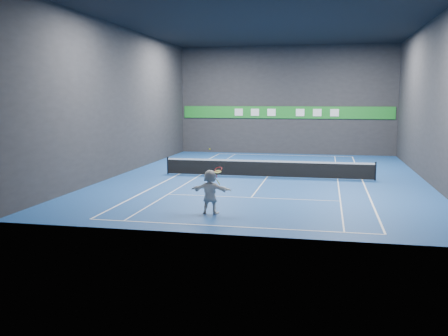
% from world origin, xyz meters
% --- Properties ---
extents(ground, '(26.00, 26.00, 0.00)m').
position_xyz_m(ground, '(0.00, 0.00, 0.00)').
color(ground, navy).
rests_on(ground, ground).
extents(ceiling, '(26.00, 26.00, 0.00)m').
position_xyz_m(ceiling, '(0.00, 0.00, 9.00)').
color(ceiling, black).
rests_on(ceiling, ground).
extents(wall_back, '(18.00, 0.10, 9.00)m').
position_xyz_m(wall_back, '(0.00, 13.00, 4.50)').
color(wall_back, '#252528').
rests_on(wall_back, ground).
extents(wall_front, '(18.00, 0.10, 9.00)m').
position_xyz_m(wall_front, '(0.00, -13.00, 4.50)').
color(wall_front, '#252528').
rests_on(wall_front, ground).
extents(wall_left, '(0.10, 26.00, 9.00)m').
position_xyz_m(wall_left, '(-9.00, 0.00, 4.50)').
color(wall_left, '#252528').
rests_on(wall_left, ground).
extents(wall_right, '(0.10, 26.00, 9.00)m').
position_xyz_m(wall_right, '(9.00, 0.00, 4.50)').
color(wall_right, '#252528').
rests_on(wall_right, ground).
extents(baseline_near, '(10.98, 0.08, 0.01)m').
position_xyz_m(baseline_near, '(0.00, -11.89, 0.00)').
color(baseline_near, white).
rests_on(baseline_near, ground).
extents(baseline_far, '(10.98, 0.08, 0.01)m').
position_xyz_m(baseline_far, '(0.00, 11.89, 0.00)').
color(baseline_far, white).
rests_on(baseline_far, ground).
extents(sideline_doubles_left, '(0.08, 23.78, 0.01)m').
position_xyz_m(sideline_doubles_left, '(-5.49, 0.00, 0.00)').
color(sideline_doubles_left, white).
rests_on(sideline_doubles_left, ground).
extents(sideline_doubles_right, '(0.08, 23.78, 0.01)m').
position_xyz_m(sideline_doubles_right, '(5.49, 0.00, 0.00)').
color(sideline_doubles_right, white).
rests_on(sideline_doubles_right, ground).
extents(sideline_singles_left, '(0.06, 23.78, 0.01)m').
position_xyz_m(sideline_singles_left, '(-4.11, 0.00, 0.00)').
color(sideline_singles_left, white).
rests_on(sideline_singles_left, ground).
extents(sideline_singles_right, '(0.06, 23.78, 0.01)m').
position_xyz_m(sideline_singles_right, '(4.11, 0.00, 0.00)').
color(sideline_singles_right, white).
rests_on(sideline_singles_right, ground).
extents(service_line_near, '(8.23, 0.06, 0.01)m').
position_xyz_m(service_line_near, '(0.00, -6.40, 0.00)').
color(service_line_near, white).
rests_on(service_line_near, ground).
extents(service_line_far, '(8.23, 0.06, 0.01)m').
position_xyz_m(service_line_far, '(0.00, 6.40, 0.00)').
color(service_line_far, white).
rests_on(service_line_far, ground).
extents(center_service_line, '(0.06, 12.80, 0.01)m').
position_xyz_m(center_service_line, '(0.00, 0.00, 0.00)').
color(center_service_line, white).
rests_on(center_service_line, ground).
extents(player, '(1.69, 0.58, 1.81)m').
position_xyz_m(player, '(-1.14, -10.02, 0.90)').
color(player, silver).
rests_on(player, ground).
extents(tennis_ball, '(0.07, 0.07, 0.07)m').
position_xyz_m(tennis_ball, '(-1.21, -9.79, 2.61)').
color(tennis_ball, '#ECFA29').
rests_on(tennis_ball, player).
extents(tennis_net, '(12.50, 0.10, 1.07)m').
position_xyz_m(tennis_net, '(0.00, 0.00, 0.54)').
color(tennis_net, black).
rests_on(tennis_net, ground).
extents(sponsor_banner, '(17.64, 0.11, 1.00)m').
position_xyz_m(sponsor_banner, '(0.00, 12.93, 3.50)').
color(sponsor_banner, '#1B7E26').
rests_on(sponsor_banner, wall_back).
extents(tennis_racket, '(0.42, 0.38, 0.75)m').
position_xyz_m(tennis_racket, '(-0.82, -9.97, 1.75)').
color(tennis_racket, red).
rests_on(tennis_racket, player).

